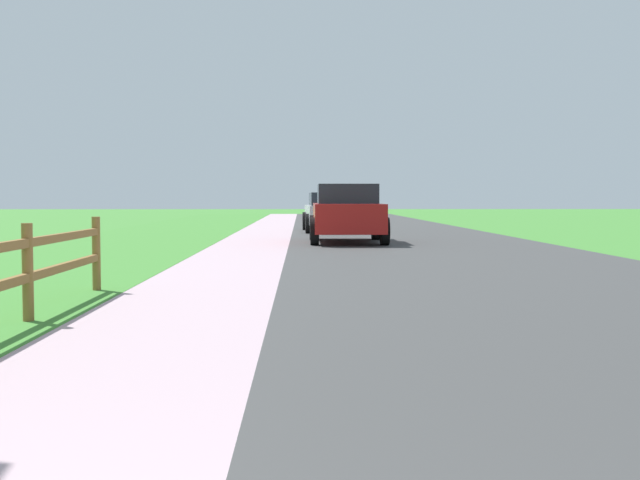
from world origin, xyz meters
TOP-DOWN VIEW (x-y plane):
  - ground_plane at (0.00, 25.00)m, footprint 120.00×120.00m
  - road_asphalt at (3.50, 27.00)m, footprint 7.00×66.00m
  - curb_concrete at (-3.00, 27.00)m, footprint 6.00×66.00m
  - grass_verge at (-4.50, 27.00)m, footprint 5.00×66.00m
  - parked_suv_red at (1.59, 22.00)m, footprint 2.06×4.24m
  - parked_car_silver at (1.41, 28.96)m, footprint 2.10×4.74m

SIDE VIEW (x-z plane):
  - ground_plane at x=0.00m, z-range 0.00..0.00m
  - road_asphalt at x=3.50m, z-range 0.00..0.01m
  - curb_concrete at x=-3.00m, z-range 0.00..0.01m
  - grass_verge at x=-4.50m, z-range 0.00..0.01m
  - parked_car_silver at x=1.41m, z-range 0.01..1.43m
  - parked_suv_red at x=1.59m, z-range 0.01..1.62m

